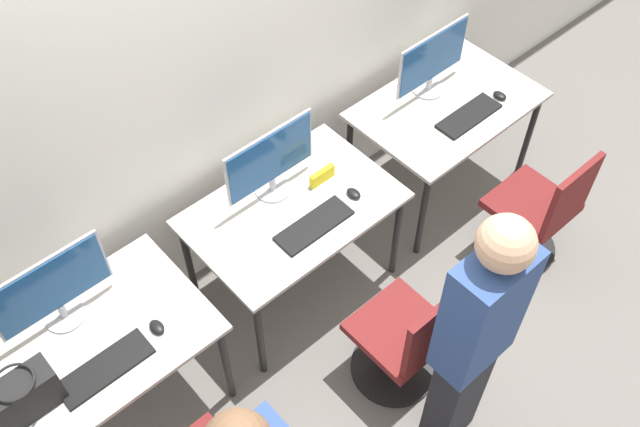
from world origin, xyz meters
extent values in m
plane|color=slate|center=(0.00, 0.00, 0.00)|extent=(20.00, 20.00, 0.00)
cube|color=silver|center=(0.00, 0.87, 1.40)|extent=(12.00, 0.05, 2.80)
cube|color=#BCB7AD|center=(-1.24, 0.37, 0.72)|extent=(1.12, 0.74, 0.02)
cylinder|color=black|center=(-0.73, 0.05, 0.35)|extent=(0.04, 0.04, 0.70)
cylinder|color=black|center=(-0.73, 0.69, 0.35)|extent=(0.04, 0.04, 0.70)
cylinder|color=#B2B2B7|center=(-1.24, 0.57, 0.73)|extent=(0.19, 0.19, 0.01)
cylinder|color=#B2B2B7|center=(-1.24, 0.57, 0.78)|extent=(0.04, 0.04, 0.08)
cube|color=#B2B2B7|center=(-1.24, 0.58, 0.98)|extent=(0.56, 0.01, 0.34)
cube|color=navy|center=(-1.24, 0.57, 0.98)|extent=(0.54, 0.01, 0.32)
cube|color=black|center=(-1.24, 0.20, 0.74)|extent=(0.44, 0.16, 0.02)
ellipsoid|color=black|center=(-0.95, 0.22, 0.74)|extent=(0.06, 0.09, 0.03)
cube|color=#BCB7AD|center=(0.00, 0.37, 0.72)|extent=(1.12, 0.74, 0.02)
cylinder|color=black|center=(-0.51, 0.05, 0.35)|extent=(0.04, 0.04, 0.70)
cylinder|color=black|center=(0.51, 0.05, 0.35)|extent=(0.04, 0.04, 0.70)
cylinder|color=black|center=(-0.51, 0.69, 0.35)|extent=(0.04, 0.04, 0.70)
cylinder|color=black|center=(0.51, 0.69, 0.35)|extent=(0.04, 0.04, 0.70)
cylinder|color=#B2B2B7|center=(0.00, 0.54, 0.73)|extent=(0.19, 0.19, 0.01)
cylinder|color=#B2B2B7|center=(0.00, 0.54, 0.78)|extent=(0.04, 0.04, 0.08)
cube|color=#B2B2B7|center=(0.00, 0.54, 0.98)|extent=(0.56, 0.01, 0.34)
cube|color=navy|center=(0.00, 0.53, 0.98)|extent=(0.54, 0.01, 0.32)
cube|color=black|center=(0.00, 0.19, 0.74)|extent=(0.44, 0.16, 0.02)
ellipsoid|color=black|center=(0.30, 0.21, 0.74)|extent=(0.06, 0.09, 0.03)
cylinder|color=black|center=(0.04, -0.43, 0.01)|extent=(0.48, 0.48, 0.03)
cylinder|color=black|center=(0.04, -0.43, 0.22)|extent=(0.04, 0.04, 0.37)
cube|color=maroon|center=(0.04, -0.43, 0.43)|extent=(0.44, 0.44, 0.05)
cube|color=maroon|center=(0.04, -0.63, 0.67)|extent=(0.40, 0.04, 0.44)
cube|color=#232328|center=(0.01, -0.85, 0.40)|extent=(0.25, 0.16, 0.80)
cube|color=navy|center=(0.01, -0.85, 1.15)|extent=(0.36, 0.20, 0.69)
sphere|color=tan|center=(0.01, -0.85, 1.61)|extent=(0.23, 0.23, 0.23)
cube|color=#BCB7AD|center=(1.24, 0.37, 0.72)|extent=(1.12, 0.74, 0.02)
cylinder|color=black|center=(0.73, 0.05, 0.35)|extent=(0.04, 0.04, 0.70)
cylinder|color=black|center=(1.75, 0.05, 0.35)|extent=(0.04, 0.04, 0.70)
cylinder|color=black|center=(0.73, 0.69, 0.35)|extent=(0.04, 0.04, 0.70)
cylinder|color=black|center=(1.75, 0.69, 0.35)|extent=(0.04, 0.04, 0.70)
cylinder|color=#B2B2B7|center=(1.24, 0.54, 0.73)|extent=(0.19, 0.19, 0.01)
cylinder|color=#B2B2B7|center=(1.24, 0.54, 0.78)|extent=(0.04, 0.04, 0.08)
cube|color=#B2B2B7|center=(1.24, 0.54, 0.98)|extent=(0.56, 0.01, 0.34)
cube|color=navy|center=(1.24, 0.53, 0.98)|extent=(0.54, 0.01, 0.32)
cube|color=black|center=(1.24, 0.21, 0.74)|extent=(0.44, 0.16, 0.02)
ellipsoid|color=black|center=(1.52, 0.20, 0.74)|extent=(0.06, 0.09, 0.03)
cylinder|color=black|center=(1.23, -0.36, 0.01)|extent=(0.48, 0.48, 0.03)
cylinder|color=black|center=(1.23, -0.36, 0.22)|extent=(0.04, 0.04, 0.37)
cube|color=maroon|center=(1.23, -0.36, 0.43)|extent=(0.44, 0.44, 0.05)
cube|color=maroon|center=(1.23, -0.56, 0.67)|extent=(0.40, 0.04, 0.44)
cube|color=black|center=(-1.58, 0.26, 0.84)|extent=(0.30, 0.14, 0.22)
torus|color=black|center=(-1.58, 0.26, 0.97)|extent=(0.18, 0.18, 0.01)
cube|color=yellow|center=(0.25, 0.41, 0.77)|extent=(0.16, 0.03, 0.08)
camera|label=1|loc=(-1.51, -1.55, 3.65)|focal=40.00mm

